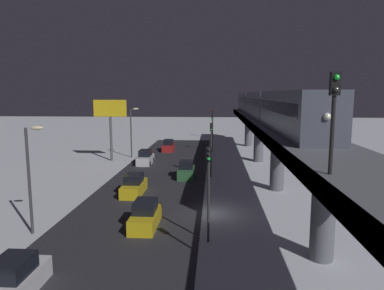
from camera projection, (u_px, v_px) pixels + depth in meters
name	position (u px, v px, depth m)	size (l,w,h in m)	color
ground_plane	(207.00, 213.00, 28.98)	(240.00, 240.00, 0.00)	silver
avenue_asphalt	(136.00, 212.00, 29.35)	(11.00, 91.72, 0.01)	#28282D
elevated_railway	(294.00, 146.00, 27.72)	(5.00, 91.72, 6.61)	slate
subway_train	(262.00, 104.00, 47.35)	(2.94, 55.47, 3.40)	#4C5160
rail_signal	(334.00, 105.00, 13.53)	(0.36, 0.41, 4.00)	black
sedan_white	(145.00, 158.00, 49.44)	(1.91, 4.55, 1.97)	silver
sedan_red	(169.00, 146.00, 60.53)	(1.80, 4.17, 1.97)	#A51E1E
sedan_white_2	(13.00, 281.00, 16.98)	(1.80, 4.39, 1.97)	silver
sedan_yellow	(134.00, 186.00, 34.55)	(1.80, 4.66, 1.97)	gold
sedan_green	(186.00, 171.00, 41.34)	(1.80, 4.08, 1.97)	#2D6038
sedan_yellow_2	(146.00, 216.00, 26.09)	(1.80, 4.46, 1.97)	gold
traffic_light_near	(209.00, 181.00, 22.80)	(0.32, 0.44, 6.40)	#2D2D2D
traffic_light_mid	(211.00, 142.00, 41.13)	(0.32, 0.44, 6.40)	#2D2D2D
traffic_light_far	(212.00, 127.00, 59.46)	(0.32, 0.44, 6.40)	#2D2D2D
traffic_light_distant	(213.00, 119.00, 77.78)	(0.32, 0.44, 6.40)	#2D2D2D
commercial_billboard	(110.00, 114.00, 50.95)	(4.80, 0.36, 8.90)	#4C4C51
street_lamp_near	(31.00, 167.00, 24.10)	(1.35, 0.44, 7.65)	#38383D
street_lamp_far	(132.00, 126.00, 53.72)	(1.35, 0.44, 7.65)	#38383D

